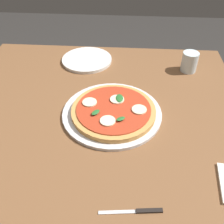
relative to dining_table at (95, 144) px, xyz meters
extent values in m
cube|color=brown|center=(0.00, 0.00, 0.08)|extent=(1.14, 1.10, 0.04)
cube|color=brown|center=(-0.49, -0.47, -0.29)|extent=(0.07, 0.07, 0.70)
cube|color=brown|center=(-0.49, 0.47, -0.29)|extent=(0.07, 0.07, 0.70)
cylinder|color=silver|center=(-0.06, 0.06, 0.11)|extent=(0.35, 0.35, 0.01)
cylinder|color=tan|center=(-0.05, 0.06, 0.12)|extent=(0.30, 0.30, 0.02)
cylinder|color=#B7381E|center=(-0.05, 0.06, 0.13)|extent=(0.26, 0.26, 0.00)
cylinder|color=beige|center=(0.02, 0.05, 0.14)|extent=(0.05, 0.05, 0.00)
cylinder|color=beige|center=(-0.05, 0.15, 0.14)|extent=(0.05, 0.05, 0.00)
cylinder|color=beige|center=(-0.10, 0.07, 0.14)|extent=(0.05, 0.05, 0.00)
cylinder|color=beige|center=(-0.07, -0.02, 0.14)|extent=(0.05, 0.05, 0.00)
ellipsoid|color=#286B2D|center=(-0.02, 0.01, 0.14)|extent=(0.04, 0.04, 0.00)
ellipsoid|color=#286B2D|center=(-0.10, 0.08, 0.14)|extent=(0.05, 0.03, 0.00)
ellipsoid|color=#286B2D|center=(0.01, 0.09, 0.14)|extent=(0.03, 0.04, 0.00)
cylinder|color=white|center=(-0.42, -0.08, 0.11)|extent=(0.23, 0.23, 0.01)
cube|color=black|center=(0.30, 0.18, 0.10)|extent=(0.02, 0.07, 0.01)
cube|color=silver|center=(0.31, 0.10, 0.10)|extent=(0.02, 0.09, 0.00)
cylinder|color=silver|center=(-0.37, 0.37, 0.14)|extent=(0.07, 0.07, 0.09)
camera|label=1|loc=(0.64, 0.11, 0.71)|focal=41.64mm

